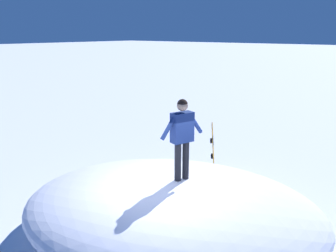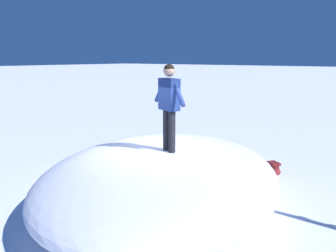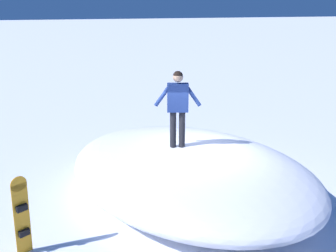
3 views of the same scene
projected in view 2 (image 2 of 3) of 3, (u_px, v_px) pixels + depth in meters
ground at (149, 198)px, 7.56m from camera, size 240.00×240.00×0.00m
snow_mound at (161, 176)px, 7.19m from camera, size 7.78×6.97×1.22m
snowboarder_standing at (169, 100)px, 6.63m from camera, size 0.41×1.01×1.73m
backpack_near at (229, 156)px, 9.86m from camera, size 0.60×0.27×0.47m
backpack_far at (274, 168)px, 8.99m from camera, size 0.50×0.58×0.35m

